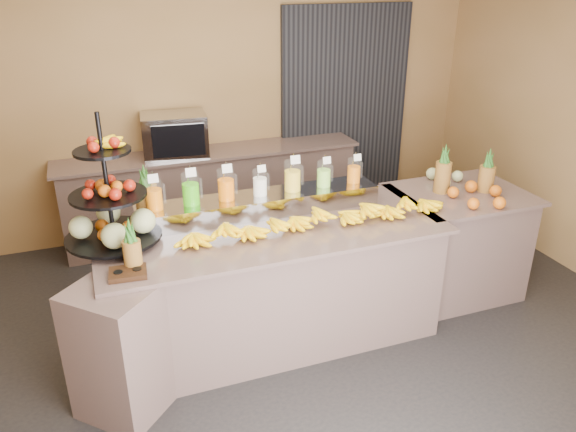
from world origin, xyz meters
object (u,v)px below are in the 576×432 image
banana_heap (318,215)px  condiment_caddy (128,273)px  oven_warmer (174,135)px  fruit_stand (117,211)px  pitcher_tray (260,204)px  right_fruit_pile (470,187)px

banana_heap → condiment_caddy: (-1.38, -0.28, -0.06)m
banana_heap → condiment_caddy: size_ratio=8.96×
oven_warmer → condiment_caddy: bearing=-101.2°
condiment_caddy → fruit_stand: bearing=89.4°
pitcher_tray → condiment_caddy: 1.22m
banana_heap → fruit_stand: (-1.37, 0.20, 0.15)m
pitcher_tray → right_fruit_pile: right_fruit_pile is taller
fruit_stand → condiment_caddy: 0.53m
banana_heap → pitcher_tray: bearing=134.4°
right_fruit_pile → banana_heap: bearing=-177.2°
pitcher_tray → banana_heap: 0.47m
fruit_stand → oven_warmer: (0.69, 1.80, -0.02)m
condiment_caddy → oven_warmer: oven_warmer is taller
pitcher_tray → oven_warmer: oven_warmer is taller
condiment_caddy → right_fruit_pile: (2.75, 0.35, 0.07)m
fruit_stand → right_fruit_pile: 2.75m
condiment_caddy → oven_warmer: bearing=73.0°
fruit_stand → condiment_caddy: bearing=-93.4°
pitcher_tray → condiment_caddy: (-1.05, -0.62, -0.06)m
condiment_caddy → right_fruit_pile: right_fruit_pile is taller
pitcher_tray → fruit_stand: bearing=-172.8°
fruit_stand → condiment_caddy: (-0.01, -0.49, -0.21)m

